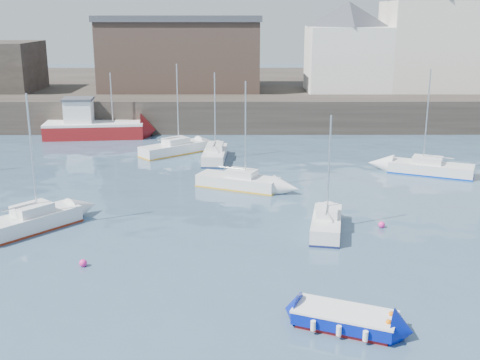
{
  "coord_description": "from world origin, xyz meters",
  "views": [
    {
      "loc": [
        -0.09,
        -20.91,
        10.7
      ],
      "look_at": [
        0.0,
        12.0,
        1.5
      ],
      "focal_mm": 45.0,
      "sensor_mm": 36.0,
      "label": 1
    }
  ],
  "objects_px": {
    "blue_dinghy": "(345,318)",
    "sailboat_f": "(215,154)",
    "sailboat_h": "(173,148)",
    "sailboat_b": "(238,181)",
    "sailboat_d": "(430,168)",
    "sailboat_c": "(327,223)",
    "buoy_mid": "(381,228)",
    "buoy_near": "(83,266)",
    "buoy_far": "(255,185)",
    "sailboat_a": "(29,222)",
    "fishing_boat": "(91,125)"
  },
  "relations": [
    {
      "from": "sailboat_f",
      "to": "buoy_near",
      "type": "distance_m",
      "value": 20.16
    },
    {
      "from": "sailboat_b",
      "to": "sailboat_d",
      "type": "xyz_separation_m",
      "value": [
        13.16,
        3.34,
        -0.01
      ]
    },
    {
      "from": "buoy_far",
      "to": "sailboat_b",
      "type": "bearing_deg",
      "value": -147.76
    },
    {
      "from": "sailboat_a",
      "to": "sailboat_f",
      "type": "relative_size",
      "value": 1.07
    },
    {
      "from": "blue_dinghy",
      "to": "sailboat_f",
      "type": "distance_m",
      "value": 25.47
    },
    {
      "from": "sailboat_b",
      "to": "sailboat_h",
      "type": "height_order",
      "value": "sailboat_h"
    },
    {
      "from": "buoy_far",
      "to": "buoy_mid",
      "type": "bearing_deg",
      "value": -51.43
    },
    {
      "from": "sailboat_h",
      "to": "buoy_far",
      "type": "distance_m",
      "value": 10.74
    },
    {
      "from": "buoy_mid",
      "to": "buoy_far",
      "type": "height_order",
      "value": "buoy_far"
    },
    {
      "from": "fishing_boat",
      "to": "sailboat_f",
      "type": "relative_size",
      "value": 1.36
    },
    {
      "from": "fishing_boat",
      "to": "buoy_mid",
      "type": "relative_size",
      "value": 25.66
    },
    {
      "from": "fishing_boat",
      "to": "buoy_near",
      "type": "distance_m",
      "value": 28.81
    },
    {
      "from": "fishing_boat",
      "to": "sailboat_a",
      "type": "xyz_separation_m",
      "value": [
        2.4,
        -23.65,
        -0.61
      ]
    },
    {
      "from": "fishing_boat",
      "to": "buoy_mid",
      "type": "bearing_deg",
      "value": -48.77
    },
    {
      "from": "sailboat_a",
      "to": "buoy_near",
      "type": "distance_m",
      "value": 5.89
    },
    {
      "from": "sailboat_h",
      "to": "buoy_far",
      "type": "xyz_separation_m",
      "value": [
        6.13,
        -8.81,
        -0.45
      ]
    },
    {
      "from": "sailboat_f",
      "to": "sailboat_b",
      "type": "bearing_deg",
      "value": -76.64
    },
    {
      "from": "sailboat_b",
      "to": "sailboat_d",
      "type": "distance_m",
      "value": 13.58
    },
    {
      "from": "fishing_boat",
      "to": "sailboat_b",
      "type": "relative_size",
      "value": 1.31
    },
    {
      "from": "buoy_near",
      "to": "sailboat_f",
      "type": "bearing_deg",
      "value": 75.57
    },
    {
      "from": "sailboat_c",
      "to": "sailboat_h",
      "type": "distance_m",
      "value": 19.77
    },
    {
      "from": "fishing_boat",
      "to": "buoy_far",
      "type": "bearing_deg",
      "value": -47.46
    },
    {
      "from": "buoy_mid",
      "to": "buoy_near",
      "type": "bearing_deg",
      "value": -161.02
    },
    {
      "from": "buoy_near",
      "to": "buoy_far",
      "type": "xyz_separation_m",
      "value": [
        7.83,
        12.81,
        0.0
      ]
    },
    {
      "from": "sailboat_b",
      "to": "sailboat_h",
      "type": "distance_m",
      "value": 10.75
    },
    {
      "from": "sailboat_f",
      "to": "sailboat_h",
      "type": "bearing_deg",
      "value": 147.58
    },
    {
      "from": "sailboat_h",
      "to": "buoy_mid",
      "type": "distance_m",
      "value": 20.88
    },
    {
      "from": "sailboat_c",
      "to": "sailboat_h",
      "type": "bearing_deg",
      "value": 118.79
    },
    {
      "from": "sailboat_b",
      "to": "buoy_near",
      "type": "xyz_separation_m",
      "value": [
        -6.77,
        -12.14,
        -0.44
      ]
    },
    {
      "from": "sailboat_f",
      "to": "sailboat_a",
      "type": "bearing_deg",
      "value": -120.39
    },
    {
      "from": "sailboat_b",
      "to": "sailboat_h",
      "type": "relative_size",
      "value": 0.97
    },
    {
      "from": "blue_dinghy",
      "to": "buoy_far",
      "type": "xyz_separation_m",
      "value": [
        -2.66,
        18.17,
        -0.38
      ]
    },
    {
      "from": "fishing_boat",
      "to": "sailboat_b",
      "type": "xyz_separation_m",
      "value": [
        12.98,
        -15.97,
        -0.66
      ]
    },
    {
      "from": "fishing_boat",
      "to": "buoy_mid",
      "type": "height_order",
      "value": "fishing_boat"
    },
    {
      "from": "blue_dinghy",
      "to": "sailboat_h",
      "type": "bearing_deg",
      "value": 108.05
    },
    {
      "from": "sailboat_c",
      "to": "buoy_far",
      "type": "xyz_separation_m",
      "value": [
        -3.39,
        8.52,
        -0.45
      ]
    },
    {
      "from": "buoy_near",
      "to": "buoy_mid",
      "type": "distance_m",
      "value": 14.98
    },
    {
      "from": "sailboat_h",
      "to": "blue_dinghy",
      "type": "bearing_deg",
      "value": -71.95
    },
    {
      "from": "blue_dinghy",
      "to": "fishing_boat",
      "type": "bearing_deg",
      "value": 116.52
    },
    {
      "from": "sailboat_f",
      "to": "sailboat_d",
      "type": "bearing_deg",
      "value": -15.13
    },
    {
      "from": "buoy_near",
      "to": "buoy_mid",
      "type": "xyz_separation_m",
      "value": [
        14.16,
        4.87,
        0.0
      ]
    },
    {
      "from": "blue_dinghy",
      "to": "buoy_mid",
      "type": "bearing_deg",
      "value": 70.28
    },
    {
      "from": "sailboat_a",
      "to": "sailboat_c",
      "type": "relative_size",
      "value": 1.18
    },
    {
      "from": "buoy_mid",
      "to": "buoy_far",
      "type": "distance_m",
      "value": 10.15
    },
    {
      "from": "sailboat_a",
      "to": "sailboat_d",
      "type": "relative_size",
      "value": 0.97
    },
    {
      "from": "sailboat_c",
      "to": "sailboat_d",
      "type": "height_order",
      "value": "sailboat_d"
    },
    {
      "from": "sailboat_d",
      "to": "sailboat_h",
      "type": "bearing_deg",
      "value": 161.39
    },
    {
      "from": "sailboat_h",
      "to": "buoy_far",
      "type": "relative_size",
      "value": 19.11
    },
    {
      "from": "fishing_boat",
      "to": "buoy_far",
      "type": "xyz_separation_m",
      "value": [
        14.04,
        -15.3,
        -1.09
      ]
    },
    {
      "from": "sailboat_a",
      "to": "fishing_boat",
      "type": "bearing_deg",
      "value": 95.78
    }
  ]
}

